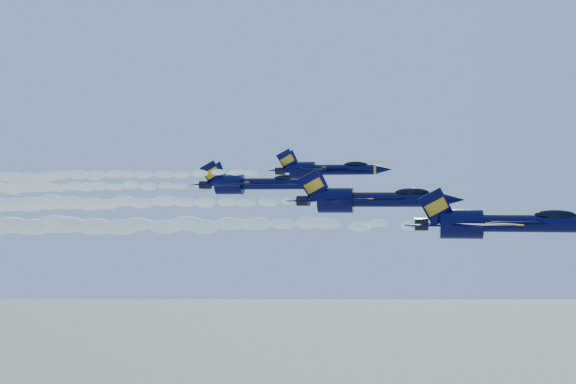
% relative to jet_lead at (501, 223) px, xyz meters
% --- Properties ---
extents(jet_lead, '(19.11, 15.67, 7.10)m').
position_rel_jet_lead_xyz_m(jet_lead, '(0.00, 0.00, 0.00)').
color(jet_lead, black).
extents(smoke_trail_jet_lead, '(52.38, 2.43, 2.19)m').
position_rel_jet_lead_xyz_m(smoke_trail_jet_lead, '(-34.36, -0.00, -0.48)').
color(smoke_trail_jet_lead, white).
extents(jet_second, '(19.07, 15.64, 7.09)m').
position_rel_jet_lead_xyz_m(jet_second, '(-13.50, 9.01, 2.37)').
color(jet_second, black).
extents(smoke_trail_jet_second, '(52.38, 2.43, 2.19)m').
position_rel_jet_lead_xyz_m(smoke_trail_jet_second, '(-47.85, 9.01, 1.89)').
color(smoke_trail_jet_second, white).
extents(jet_third, '(15.50, 12.71, 5.76)m').
position_rel_jet_lead_xyz_m(jet_third, '(-19.91, 19.47, 6.38)').
color(jet_third, black).
extents(smoke_trail_jet_third, '(52.38, 1.97, 1.78)m').
position_rel_jet_lead_xyz_m(smoke_trail_jet_third, '(-52.73, 19.47, 5.93)').
color(smoke_trail_jet_third, white).
extents(jet_fourth, '(19.13, 15.69, 7.11)m').
position_rel_jet_lead_xyz_m(jet_fourth, '(-31.67, 27.32, 4.80)').
color(jet_fourth, black).
extents(smoke_trail_jet_fourth, '(52.38, 2.44, 2.19)m').
position_rel_jet_lead_xyz_m(smoke_trail_jet_fourth, '(-66.04, 27.32, 4.32)').
color(smoke_trail_jet_fourth, white).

